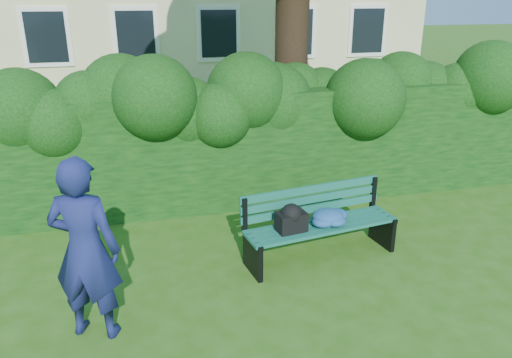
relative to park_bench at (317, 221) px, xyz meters
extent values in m
plane|color=#2A570F|center=(-0.67, -0.11, -0.50)|extent=(80.00, 80.00, 0.00)
cube|color=white|center=(-4.27, 9.87, 1.50)|extent=(1.30, 0.08, 1.60)
cube|color=black|center=(-4.27, 9.83, 1.50)|extent=(1.05, 0.04, 1.35)
cube|color=white|center=(-1.87, 9.87, 1.50)|extent=(1.30, 0.08, 1.60)
cube|color=black|center=(-1.87, 9.83, 1.50)|extent=(1.05, 0.04, 1.35)
cube|color=white|center=(0.53, 9.87, 1.50)|extent=(1.30, 0.08, 1.60)
cube|color=black|center=(0.53, 9.83, 1.50)|extent=(1.05, 0.04, 1.35)
cube|color=white|center=(2.93, 9.87, 1.50)|extent=(1.30, 0.08, 1.60)
cube|color=black|center=(2.93, 9.83, 1.50)|extent=(1.05, 0.04, 1.35)
cube|color=white|center=(5.33, 9.87, 1.50)|extent=(1.30, 0.08, 1.60)
cube|color=black|center=(5.33, 9.83, 1.50)|extent=(1.05, 0.04, 1.35)
cube|color=black|center=(-0.67, 2.09, 0.40)|extent=(10.00, 1.00, 1.80)
cylinder|color=black|center=(0.51, 2.77, 2.09)|extent=(0.55, 0.55, 5.17)
cube|color=#115547|center=(0.07, -0.22, -0.05)|extent=(1.96, 0.40, 0.04)
cube|color=#115547|center=(0.06, -0.10, -0.05)|extent=(1.96, 0.40, 0.04)
cube|color=#115547|center=(0.04, 0.02, -0.05)|extent=(1.96, 0.40, 0.04)
cube|color=#115547|center=(0.02, 0.14, -0.05)|extent=(1.96, 0.40, 0.04)
cube|color=#115547|center=(0.01, 0.22, 0.08)|extent=(1.95, 0.34, 0.10)
cube|color=#115547|center=(0.01, 0.23, 0.21)|extent=(1.95, 0.34, 0.10)
cube|color=#115547|center=(0.00, 0.24, 0.34)|extent=(1.95, 0.34, 0.10)
cube|color=black|center=(-0.88, -0.18, -0.28)|extent=(0.14, 0.50, 0.44)
cube|color=black|center=(-0.92, 0.08, 0.15)|extent=(0.07, 0.07, 0.45)
cube|color=black|center=(-0.87, -0.23, -0.06)|extent=(0.12, 0.42, 0.05)
cube|color=black|center=(0.97, 0.11, -0.28)|extent=(0.14, 0.50, 0.44)
cube|color=black|center=(0.93, 0.36, 0.15)|extent=(0.07, 0.07, 0.45)
cube|color=black|center=(0.98, 0.06, -0.06)|extent=(0.12, 0.42, 0.05)
cube|color=white|center=(-0.40, -0.16, -0.02)|extent=(0.20, 0.16, 0.02)
cube|color=black|center=(-0.38, -0.10, 0.09)|extent=(0.39, 0.29, 0.24)
imported|color=navy|center=(-2.67, -0.89, 0.43)|extent=(0.79, 0.65, 1.85)
camera|label=1|loc=(-2.11, -5.29, 2.71)|focal=35.00mm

